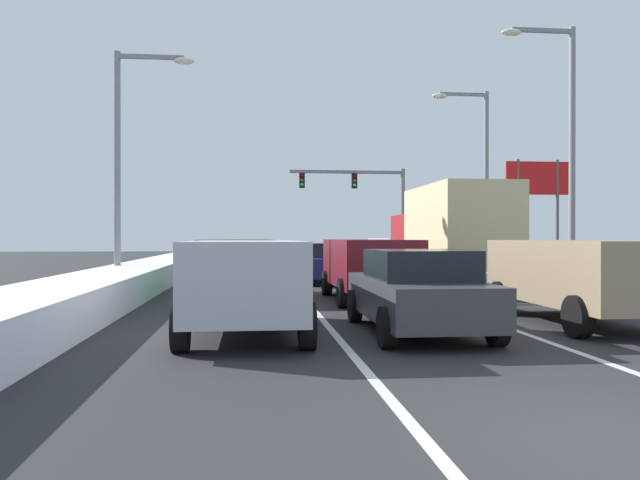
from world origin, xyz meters
TOP-DOWN VIEW (x-y plane):
  - ground_plane at (0.00, 14.17)m, footprint 120.00×120.00m
  - lane_stripe_between_right_lane_and_center_lane at (1.70, 17.72)m, footprint 0.14×38.97m
  - lane_stripe_between_center_lane_and_left_lane at (-1.70, 17.72)m, footprint 0.14×38.97m
  - snow_bank_right_shoulder at (7.00, 17.72)m, footprint 1.23×38.97m
  - snow_bank_left_shoulder at (-7.00, 17.72)m, footprint 2.03×38.97m
  - suv_tan_right_lane_nearest at (3.36, 7.08)m, footprint 2.16×4.90m
  - box_truck_right_lane_second at (3.37, 15.44)m, footprint 2.53×7.20m
  - suv_white_right_lane_third at (3.52, 23.44)m, footprint 2.16×4.90m
  - sedan_charcoal_center_lane_nearest at (-0.19, 6.25)m, footprint 2.00×4.50m
  - suv_maroon_center_lane_second at (0.00, 12.08)m, footprint 2.16×4.90m
  - sedan_navy_center_lane_third at (-0.19, 18.78)m, footprint 2.00×4.50m
  - suv_silver_left_lane_nearest at (-3.29, 6.44)m, footprint 2.16×4.90m
  - suv_green_left_lane_second at (-3.62, 13.54)m, footprint 2.16×4.90m
  - sedan_black_left_lane_third at (-3.59, 19.83)m, footprint 2.00×4.50m
  - traffic_light_gantry at (4.27, 35.42)m, footprint 7.54×0.47m
  - street_lamp_right_mid at (7.55, 15.94)m, footprint 2.66×0.36m
  - street_lamp_right_far at (7.15, 23.03)m, footprint 2.66×0.36m
  - street_lamp_left_mid at (-7.29, 16.79)m, footprint 2.66×0.36m
  - roadside_sign_right at (10.59, 24.36)m, footprint 3.20×0.16m

SIDE VIEW (x-z plane):
  - ground_plane at x=0.00m, z-range 0.00..0.00m
  - lane_stripe_between_right_lane_and_center_lane at x=1.70m, z-range 0.00..0.01m
  - lane_stripe_between_center_lane_and_left_lane at x=-1.70m, z-range 0.00..0.01m
  - snow_bank_right_shoulder at x=7.00m, z-range 0.00..0.47m
  - snow_bank_left_shoulder at x=-7.00m, z-range 0.00..0.79m
  - sedan_charcoal_center_lane_nearest at x=-0.19m, z-range 0.01..1.52m
  - sedan_navy_center_lane_third at x=-0.19m, z-range 0.01..1.52m
  - sedan_black_left_lane_third at x=-3.59m, z-range 0.01..1.52m
  - suv_tan_right_lane_nearest at x=3.36m, z-range 0.18..1.85m
  - suv_white_right_lane_third at x=3.52m, z-range 0.18..1.85m
  - suv_maroon_center_lane_second at x=0.00m, z-range 0.18..1.85m
  - suv_silver_left_lane_nearest at x=-3.29m, z-range 0.18..1.85m
  - suv_green_left_lane_second at x=-3.62m, z-range 0.18..1.85m
  - box_truck_right_lane_second at x=3.37m, z-range 0.22..3.58m
  - roadside_sign_right at x=10.59m, z-range 1.27..6.77m
  - traffic_light_gantry at x=4.27m, z-range 1.40..7.60m
  - street_lamp_left_mid at x=-7.29m, z-range 0.80..8.74m
  - street_lamp_right_far at x=7.15m, z-range 0.81..9.22m
  - street_lamp_right_mid at x=7.55m, z-range 0.83..9.85m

